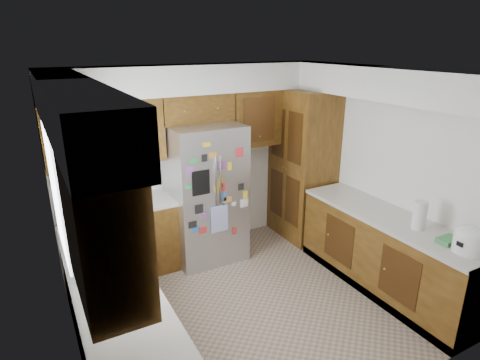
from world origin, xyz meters
The scene contains 12 objects.
floor centered at (0.00, 0.00, 0.00)m, with size 3.60×3.60×0.00m, color tan.
room_shell centered at (-0.11, 0.36, 1.82)m, with size 3.64×3.24×2.52m.
left_counter_run centered at (-1.36, 0.03, 0.43)m, with size 1.36×3.20×0.92m.
right_counter_run centered at (1.50, -0.47, 0.42)m, with size 0.63×2.25×0.92m.
pantry centered at (1.50, 1.15, 1.07)m, with size 0.60×0.90×2.15m, color #442B0D.
fridge centered at (0.00, 1.20, 0.90)m, with size 0.90×0.79×1.80m.
bridge_cabinet centered at (0.00, 1.43, 1.98)m, with size 0.96×0.34×0.35m, color #442B0D.
fridge_top_items centered at (0.04, 1.40, 2.27)m, with size 0.69×0.30×0.25m.
sink_assembly centered at (-1.50, 0.10, 0.99)m, with size 0.52×0.70×0.37m.
left_counter_clutter centered at (-1.45, 0.84, 1.05)m, with size 0.34×0.87×0.38m.
rice_cooker centered at (1.50, -1.38, 1.05)m, with size 0.29×0.28×0.25m.
paper_towel centered at (1.49, -0.84, 1.07)m, with size 0.14×0.14×0.30m, color white.
Camera 1 is at (-1.92, -3.26, 2.76)m, focal length 30.00 mm.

